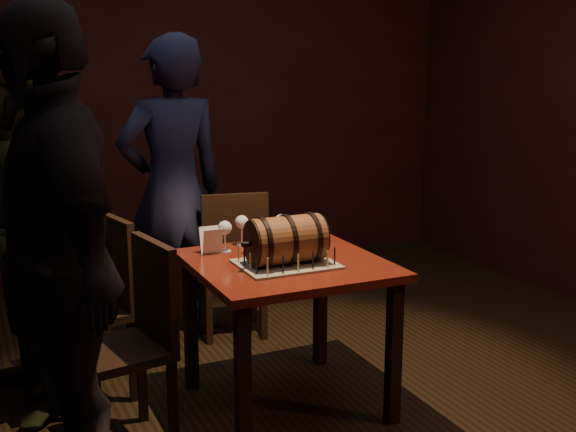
{
  "coord_description": "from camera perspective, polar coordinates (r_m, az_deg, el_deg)",
  "views": [
    {
      "loc": [
        -1.46,
        -3.11,
        1.7
      ],
      "look_at": [
        -0.02,
        0.05,
        0.95
      ],
      "focal_mm": 45.0,
      "sensor_mm": 36.0,
      "label": 1
    }
  ],
  "objects": [
    {
      "name": "pint_of_ale",
      "position": [
        3.61,
        -2.83,
        -1.89
      ],
      "size": [
        0.07,
        0.07,
        0.15
      ],
      "color": "silver",
      "rests_on": "pub_table"
    },
    {
      "name": "room_shell",
      "position": [
        3.45,
        0.65,
        7.19
      ],
      "size": [
        5.04,
        5.04,
        2.8
      ],
      "color": "black",
      "rests_on": "ground"
    },
    {
      "name": "wine_glass_left",
      "position": [
        3.65,
        -5.01,
        -1.05
      ],
      "size": [
        0.07,
        0.07,
        0.16
      ],
      "color": "silver",
      "rests_on": "pub_table"
    },
    {
      "name": "cake_board",
      "position": [
        3.42,
        -0.14,
        -3.83
      ],
      "size": [
        0.45,
        0.35,
        0.01
      ],
      "primitive_type": "cube",
      "color": "gray",
      "rests_on": "pub_table"
    },
    {
      "name": "birthday_candles",
      "position": [
        3.41,
        -0.14,
        -3.08
      ],
      "size": [
        0.4,
        0.3,
        0.09
      ],
      "color": "#F1D990",
      "rests_on": "cake_board"
    },
    {
      "name": "pub_table",
      "position": [
        3.53,
        -0.09,
        -5.28
      ],
      "size": [
        0.9,
        0.9,
        0.75
      ],
      "color": "#50140D",
      "rests_on": "ground"
    },
    {
      "name": "person_left_front",
      "position": [
        2.8,
        -17.78,
        -3.7
      ],
      "size": [
        0.57,
        1.16,
        1.93
      ],
      "primitive_type": "imported",
      "rotation": [
        0.0,
        0.0,
        -1.48
      ],
      "color": "black",
      "rests_on": "ground"
    },
    {
      "name": "barrel_cake",
      "position": [
        3.39,
        -0.15,
        -1.9
      ],
      "size": [
        0.41,
        0.24,
        0.24
      ],
      "color": "brown",
      "rests_on": "cake_board"
    },
    {
      "name": "chair_left_rear",
      "position": [
        3.81,
        -14.69,
        -6.25
      ],
      "size": [
        0.47,
        0.47,
        0.93
      ],
      "color": "black",
      "rests_on": "ground"
    },
    {
      "name": "person_back",
      "position": [
        4.4,
        -9.11,
        1.94
      ],
      "size": [
        0.72,
        0.52,
        1.86
      ],
      "primitive_type": "imported",
      "rotation": [
        0.0,
        0.0,
        3.26
      ],
      "color": "#1C1D38",
      "rests_on": "ground"
    },
    {
      "name": "wine_glass_mid",
      "position": [
        3.77,
        -3.67,
        -0.59
      ],
      "size": [
        0.07,
        0.07,
        0.16
      ],
      "color": "silver",
      "rests_on": "pub_table"
    },
    {
      "name": "chair_left_front",
      "position": [
        3.3,
        -11.97,
        -9.01
      ],
      "size": [
        0.46,
        0.46,
        0.93
      ],
      "color": "black",
      "rests_on": "ground"
    },
    {
      "name": "menu_card",
      "position": [
        3.64,
        -6.09,
        -1.97
      ],
      "size": [
        0.1,
        0.05,
        0.13
      ],
      "primitive_type": null,
      "color": "white",
      "rests_on": "pub_table"
    },
    {
      "name": "wine_glass_right",
      "position": [
        3.79,
        -0.55,
        -0.52
      ],
      "size": [
        0.07,
        0.07,
        0.16
      ],
      "color": "silver",
      "rests_on": "pub_table"
    },
    {
      "name": "person_left_rear",
      "position": [
        3.62,
        -21.54,
        -1.41
      ],
      "size": [
        0.86,
        1.01,
        1.81
      ],
      "primitive_type": "imported",
      "rotation": [
        0.0,
        0.0,
        -1.35
      ],
      "color": "#343D1E",
      "rests_on": "ground"
    },
    {
      "name": "chair_back",
      "position": [
        4.46,
        -4.36,
        -3.18
      ],
      "size": [
        0.47,
        0.47,
        0.93
      ],
      "color": "black",
      "rests_on": "ground"
    }
  ]
}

